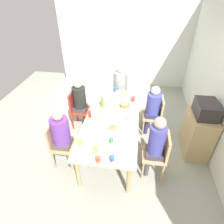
% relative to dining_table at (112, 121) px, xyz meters
% --- Properties ---
extents(ground_plane, '(7.04, 7.04, 0.00)m').
position_rel_dining_table_xyz_m(ground_plane, '(0.00, 0.00, -0.66)').
color(ground_plane, '#979A8C').
extents(wall_left, '(0.12, 4.09, 2.60)m').
position_rel_dining_table_xyz_m(wall_left, '(-3.00, 0.00, 0.64)').
color(wall_left, silver).
rests_on(wall_left, ground_plane).
extents(dining_table, '(2.28, 1.03, 0.73)m').
position_rel_dining_table_xyz_m(dining_table, '(0.00, 0.00, 0.00)').
color(dining_table, '#C0AE93').
rests_on(dining_table, ground_plane).
extents(chair_0, '(0.40, 0.40, 0.90)m').
position_rel_dining_table_xyz_m(chair_0, '(-0.57, -0.89, -0.15)').
color(chair_0, red).
rests_on(chair_0, ground_plane).
extents(person_0, '(0.30, 0.30, 1.22)m').
position_rel_dining_table_xyz_m(person_0, '(-0.57, -0.80, 0.06)').
color(person_0, '#444448').
rests_on(person_0, ground_plane).
extents(chair_1, '(0.40, 0.40, 0.90)m').
position_rel_dining_table_xyz_m(chair_1, '(-1.52, 0.00, -0.15)').
color(chair_1, tan).
rests_on(chair_1, ground_plane).
extents(person_1, '(0.33, 0.33, 1.24)m').
position_rel_dining_table_xyz_m(person_1, '(-1.43, 0.00, 0.08)').
color(person_1, '#363C49').
rests_on(person_1, ground_plane).
extents(chair_2, '(0.40, 0.40, 0.90)m').
position_rel_dining_table_xyz_m(chair_2, '(0.57, 0.89, -0.15)').
color(chair_2, tan).
rests_on(chair_2, ground_plane).
extents(person_2, '(0.30, 0.30, 1.25)m').
position_rel_dining_table_xyz_m(person_2, '(0.57, 0.80, 0.08)').
color(person_2, '#48423F').
rests_on(person_2, ground_plane).
extents(chair_3, '(0.40, 0.40, 0.90)m').
position_rel_dining_table_xyz_m(chair_3, '(-0.57, 0.89, -0.15)').
color(chair_3, tan).
rests_on(chair_3, ground_plane).
extents(person_3, '(0.30, 0.30, 1.18)m').
position_rel_dining_table_xyz_m(person_3, '(-0.57, 0.80, 0.04)').
color(person_3, '#372954').
rests_on(person_3, ground_plane).
extents(chair_4, '(0.40, 0.40, 0.90)m').
position_rel_dining_table_xyz_m(chair_4, '(0.57, -0.89, -0.15)').
color(chair_4, tan).
rests_on(chair_4, ground_plane).
extents(person_4, '(0.31, 0.31, 1.22)m').
position_rel_dining_table_xyz_m(person_4, '(0.57, -0.80, 0.07)').
color(person_4, '#54553F').
rests_on(person_4, ground_plane).
extents(plate_0, '(0.25, 0.25, 0.04)m').
position_rel_dining_table_xyz_m(plate_0, '(-0.93, 0.18, 0.08)').
color(plate_0, silver).
rests_on(plate_0, dining_table).
extents(plate_1, '(0.21, 0.21, 0.04)m').
position_rel_dining_table_xyz_m(plate_1, '(-0.47, -0.19, 0.08)').
color(plate_1, silver).
rests_on(plate_1, dining_table).
extents(plate_2, '(0.20, 0.20, 0.04)m').
position_rel_dining_table_xyz_m(plate_2, '(-0.01, 0.30, 0.08)').
color(plate_2, silver).
rests_on(plate_2, dining_table).
extents(bowl_0, '(0.19, 0.19, 0.09)m').
position_rel_dining_table_xyz_m(bowl_0, '(0.35, 0.07, 0.11)').
color(bowl_0, beige).
rests_on(bowl_0, dining_table).
extents(bowl_1, '(0.18, 0.18, 0.08)m').
position_rel_dining_table_xyz_m(bowl_1, '(0.13, -0.30, 0.11)').
color(bowl_1, beige).
rests_on(bowl_1, dining_table).
extents(bowl_2, '(0.20, 0.20, 0.09)m').
position_rel_dining_table_xyz_m(bowl_2, '(-0.45, 0.20, 0.11)').
color(bowl_2, '#976841').
rests_on(bowl_2, dining_table).
extents(cup_0, '(0.11, 0.08, 0.08)m').
position_rel_dining_table_xyz_m(cup_0, '(1.06, -0.06, 0.10)').
color(cup_0, '#D54F39').
rests_on(cup_0, dining_table).
extents(cup_1, '(0.11, 0.07, 0.10)m').
position_rel_dining_table_xyz_m(cup_1, '(-0.58, -0.06, 0.11)').
color(cup_1, white).
rests_on(cup_1, dining_table).
extents(cup_2, '(0.12, 0.09, 0.10)m').
position_rel_dining_table_xyz_m(cup_2, '(-0.69, 0.37, 0.12)').
color(cup_2, '#CB433E').
rests_on(cup_2, dining_table).
extents(cup_3, '(0.11, 0.07, 0.08)m').
position_rel_dining_table_xyz_m(cup_3, '(0.64, 0.08, 0.11)').
color(cup_3, '#40875E').
rests_on(cup_3, dining_table).
extents(cup_4, '(0.11, 0.07, 0.08)m').
position_rel_dining_table_xyz_m(cup_4, '(1.02, 0.14, 0.10)').
color(cup_4, '#305F9D').
rests_on(cup_4, dining_table).
extents(cup_5, '(0.11, 0.08, 0.09)m').
position_rel_dining_table_xyz_m(cup_5, '(-1.08, -0.08, 0.11)').
color(cup_5, '#395D98').
rests_on(cup_5, dining_table).
extents(cup_6, '(0.12, 0.09, 0.08)m').
position_rel_dining_table_xyz_m(cup_6, '(0.75, -0.42, 0.11)').
color(cup_6, '#E8C149').
rests_on(cup_6, dining_table).
extents(cup_7, '(0.11, 0.07, 0.09)m').
position_rel_dining_table_xyz_m(cup_7, '(0.87, -0.13, 0.11)').
color(cup_7, '#DBCE48').
rests_on(cup_7, dining_table).
extents(bottle_0, '(0.05, 0.05, 0.19)m').
position_rel_dining_table_xyz_m(bottle_0, '(0.03, -0.43, 0.15)').
color(bottle_0, red).
rests_on(bottle_0, dining_table).
extents(bottle_1, '(0.06, 0.06, 0.25)m').
position_rel_dining_table_xyz_m(bottle_1, '(-0.36, -0.26, 0.19)').
color(bottle_1, '#4E8733').
rests_on(bottle_1, dining_table).
extents(side_cabinet, '(0.70, 0.44, 0.90)m').
position_rel_dining_table_xyz_m(side_cabinet, '(-0.09, 1.68, -0.21)').
color(side_cabinet, tan).
rests_on(side_cabinet, ground_plane).
extents(microwave, '(0.48, 0.36, 0.28)m').
position_rel_dining_table_xyz_m(microwave, '(-0.09, 1.68, 0.38)').
color(microwave, '#2F2829').
rests_on(microwave, side_cabinet).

